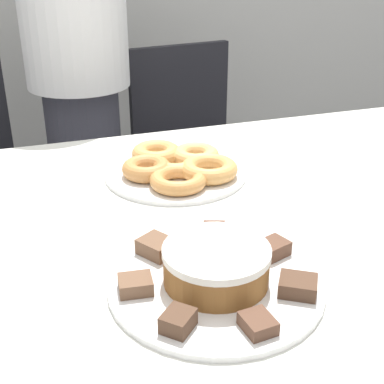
{
  "coord_description": "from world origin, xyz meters",
  "views": [
    {
      "loc": [
        -0.3,
        -0.88,
        1.23
      ],
      "look_at": [
        -0.01,
        -0.02,
        0.8
      ],
      "focal_mm": 50.0,
      "sensor_mm": 36.0,
      "label": 1
    }
  ],
  "objects_px": {
    "office_chair_right": "(197,176)",
    "plate_donuts": "(176,173)",
    "frosted_cake": "(216,265)",
    "plate_cake": "(216,283)",
    "person_standing": "(78,70)"
  },
  "relations": [
    {
      "from": "plate_cake",
      "to": "plate_donuts",
      "type": "bearing_deg",
      "value": 81.17
    },
    {
      "from": "person_standing",
      "to": "plate_donuts",
      "type": "bearing_deg",
      "value": -80.45
    },
    {
      "from": "plate_donuts",
      "to": "person_standing",
      "type": "bearing_deg",
      "value": 99.55
    },
    {
      "from": "plate_cake",
      "to": "frosted_cake",
      "type": "bearing_deg",
      "value": -90.0
    },
    {
      "from": "plate_cake",
      "to": "plate_donuts",
      "type": "xyz_separation_m",
      "value": [
        0.07,
        0.43,
        0.0
      ]
    },
    {
      "from": "frosted_cake",
      "to": "plate_cake",
      "type": "bearing_deg",
      "value": 90.0
    },
    {
      "from": "person_standing",
      "to": "plate_donuts",
      "type": "relative_size",
      "value": 4.9
    },
    {
      "from": "frosted_cake",
      "to": "office_chair_right",
      "type": "bearing_deg",
      "value": 72.34
    },
    {
      "from": "office_chair_right",
      "to": "plate_donuts",
      "type": "distance_m",
      "value": 0.8
    },
    {
      "from": "person_standing",
      "to": "frosted_cake",
      "type": "bearing_deg",
      "value": -87.44
    },
    {
      "from": "person_standing",
      "to": "plate_cake",
      "type": "distance_m",
      "value": 1.14
    },
    {
      "from": "office_chair_right",
      "to": "plate_donuts",
      "type": "xyz_separation_m",
      "value": [
        -0.29,
        -0.67,
        0.33
      ]
    },
    {
      "from": "plate_donuts",
      "to": "plate_cake",
      "type": "bearing_deg",
      "value": -98.83
    },
    {
      "from": "office_chair_right",
      "to": "frosted_cake",
      "type": "distance_m",
      "value": 1.22
    },
    {
      "from": "person_standing",
      "to": "plate_donuts",
      "type": "height_order",
      "value": "person_standing"
    }
  ]
}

